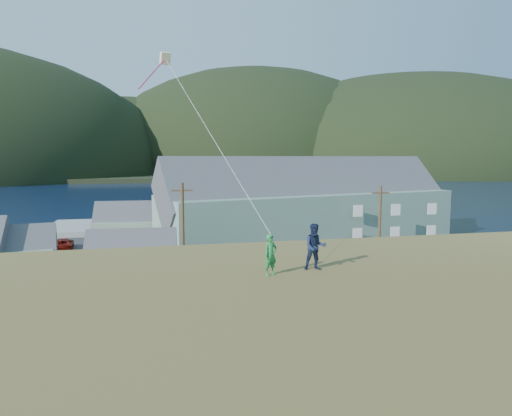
{
  "coord_description": "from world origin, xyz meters",
  "views": [
    {
      "loc": [
        -3.14,
        -33.94,
        11.34
      ],
      "look_at": [
        1.84,
        -11.78,
        8.8
      ],
      "focal_mm": 32.0,
      "sensor_mm": 36.0,
      "label": 1
    }
  ],
  "objects_px": {
    "lodge": "(311,204)",
    "kite_flyer_navy": "(315,247)",
    "wharf": "(136,226)",
    "shed_palegreen_far": "(135,224)",
    "shed_palegreen_near": "(7,256)",
    "kite_flyer_green": "(271,255)",
    "shed_white": "(132,261)"
  },
  "relations": [
    {
      "from": "lodge",
      "to": "kite_flyer_navy",
      "type": "bearing_deg",
      "value": -123.15
    },
    {
      "from": "shed_palegreen_near",
      "to": "shed_palegreen_far",
      "type": "relative_size",
      "value": 0.87
    },
    {
      "from": "wharf",
      "to": "kite_flyer_navy",
      "type": "xyz_separation_m",
      "value": [
        8.6,
        -58.33,
        7.61
      ]
    },
    {
      "from": "lodge",
      "to": "shed_palegreen_far",
      "type": "xyz_separation_m",
      "value": [
        -22.37,
        4.76,
        -2.67
      ]
    },
    {
      "from": "lodge",
      "to": "kite_flyer_navy",
      "type": "relative_size",
      "value": 23.73
    },
    {
      "from": "lodge",
      "to": "shed_palegreen_near",
      "type": "relative_size",
      "value": 4.44
    },
    {
      "from": "kite_flyer_navy",
      "to": "shed_palegreen_far",
      "type": "bearing_deg",
      "value": 108.74
    },
    {
      "from": "shed_palegreen_far",
      "to": "shed_white",
      "type": "bearing_deg",
      "value": -84.83
    },
    {
      "from": "wharf",
      "to": "lodge",
      "type": "xyz_separation_m",
      "value": [
        22.73,
        -18.04,
        4.84
      ]
    },
    {
      "from": "wharf",
      "to": "shed_palegreen_far",
      "type": "bearing_deg",
      "value": -88.45
    },
    {
      "from": "shed_palegreen_far",
      "to": "kite_flyer_navy",
      "type": "bearing_deg",
      "value": -75.86
    },
    {
      "from": "wharf",
      "to": "shed_white",
      "type": "relative_size",
      "value": 3.25
    },
    {
      "from": "wharf",
      "to": "kite_flyer_green",
      "type": "height_order",
      "value": "kite_flyer_green"
    },
    {
      "from": "wharf",
      "to": "kite_flyer_green",
      "type": "bearing_deg",
      "value": -83.39
    },
    {
      "from": "shed_palegreen_near",
      "to": "kite_flyer_green",
      "type": "relative_size",
      "value": 6.31
    },
    {
      "from": "lodge",
      "to": "shed_white",
      "type": "xyz_separation_m",
      "value": [
        -21.87,
        -15.81,
        -2.92
      ]
    },
    {
      "from": "wharf",
      "to": "lodge",
      "type": "relative_size",
      "value": 0.64
    },
    {
      "from": "lodge",
      "to": "kite_flyer_navy",
      "type": "height_order",
      "value": "lodge"
    },
    {
      "from": "shed_palegreen_far",
      "to": "kite_flyer_green",
      "type": "relative_size",
      "value": 7.22
    },
    {
      "from": "shed_white",
      "to": "kite_flyer_green",
      "type": "height_order",
      "value": "kite_flyer_green"
    },
    {
      "from": "wharf",
      "to": "shed_palegreen_near",
      "type": "xyz_separation_m",
      "value": [
        -10.44,
        -28.94,
        1.87
      ]
    },
    {
      "from": "kite_flyer_green",
      "to": "wharf",
      "type": "bearing_deg",
      "value": 71.51
    },
    {
      "from": "shed_palegreen_far",
      "to": "kite_flyer_navy",
      "type": "height_order",
      "value": "kite_flyer_navy"
    },
    {
      "from": "lodge",
      "to": "shed_palegreen_near",
      "type": "xyz_separation_m",
      "value": [
        -33.17,
        -10.91,
        -2.97
      ]
    },
    {
      "from": "wharf",
      "to": "lodge",
      "type": "bearing_deg",
      "value": -38.43
    },
    {
      "from": "shed_palegreen_far",
      "to": "wharf",
      "type": "bearing_deg",
      "value": 95.33
    },
    {
      "from": "shed_white",
      "to": "shed_palegreen_near",
      "type": "bearing_deg",
      "value": 159.94
    },
    {
      "from": "lodge",
      "to": "shed_white",
      "type": "distance_m",
      "value": 27.14
    },
    {
      "from": "wharf",
      "to": "kite_flyer_green",
      "type": "distance_m",
      "value": 59.59
    },
    {
      "from": "wharf",
      "to": "kite_flyer_navy",
      "type": "height_order",
      "value": "kite_flyer_navy"
    },
    {
      "from": "lodge",
      "to": "shed_palegreen_near",
      "type": "height_order",
      "value": "lodge"
    },
    {
      "from": "kite_flyer_green",
      "to": "kite_flyer_navy",
      "type": "distance_m",
      "value": 1.85
    }
  ]
}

